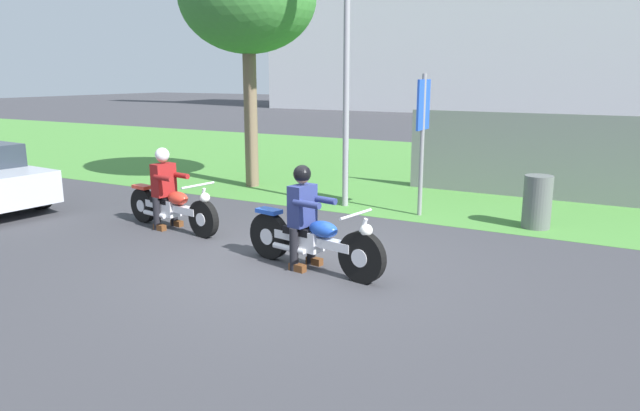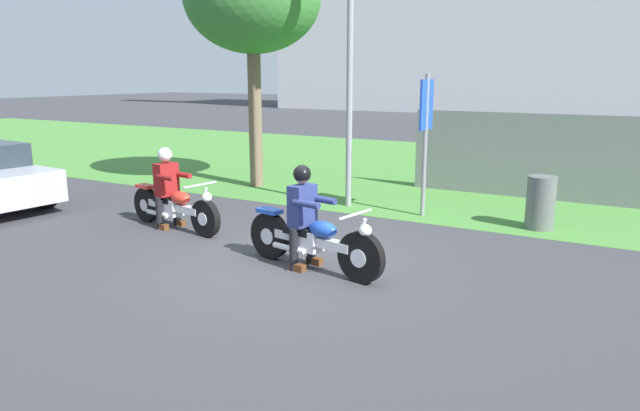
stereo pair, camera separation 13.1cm
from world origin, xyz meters
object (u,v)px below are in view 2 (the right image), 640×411
at_px(rider_lead, 303,208).
at_px(streetlight_pole, 356,18).
at_px(trash_can, 541,203).
at_px(motorcycle_lead, 313,241).
at_px(rider_follow, 167,181).
at_px(sign_banner, 426,123).
at_px(motorcycle_follow, 174,207).

height_order(rider_lead, streetlight_pole, streetlight_pole).
xyz_separation_m(streetlight_pole, trash_can, (3.54, 0.04, -3.16)).
distance_m(motorcycle_lead, rider_lead, 0.46).
xyz_separation_m(rider_follow, streetlight_pole, (2.03, 3.04, 2.81)).
bearing_deg(motorcycle_lead, streetlight_pole, 118.50).
distance_m(rider_lead, streetlight_pole, 4.78).
distance_m(trash_can, sign_banner, 2.43).
distance_m(motorcycle_lead, rider_follow, 3.41).
relative_size(rider_follow, trash_can, 1.52).
bearing_deg(rider_lead, sign_banner, 94.17).
relative_size(motorcycle_follow, rider_follow, 1.60).
relative_size(streetlight_pole, trash_can, 6.35).
bearing_deg(rider_follow, motorcycle_lead, -2.49).
bearing_deg(sign_banner, motorcycle_follow, -137.79).
bearing_deg(motorcycle_follow, streetlight_pole, 68.44).
relative_size(rider_lead, trash_can, 1.55).
xyz_separation_m(rider_lead, rider_follow, (-3.15, 0.68, -0.02)).
xyz_separation_m(motorcycle_follow, rider_follow, (-0.17, 0.03, 0.43)).
xyz_separation_m(rider_lead, motorcycle_follow, (-2.98, 0.65, -0.45)).
relative_size(motorcycle_lead, trash_can, 2.48).
bearing_deg(rider_lead, motorcycle_lead, -0.79).
distance_m(rider_follow, trash_can, 6.37).
bearing_deg(motorcycle_follow, trash_can, 39.60).
distance_m(streetlight_pole, sign_banner, 2.40).
relative_size(motorcycle_lead, streetlight_pole, 0.39).
height_order(rider_lead, trash_can, rider_lead).
height_order(motorcycle_follow, trash_can, trash_can).
bearing_deg(motorcycle_lead, sign_banner, 96.76).
bearing_deg(rider_follow, trash_can, 38.61).
height_order(streetlight_pole, trash_can, streetlight_pole).
height_order(rider_follow, sign_banner, sign_banner).
bearing_deg(sign_banner, streetlight_pole, 178.07).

